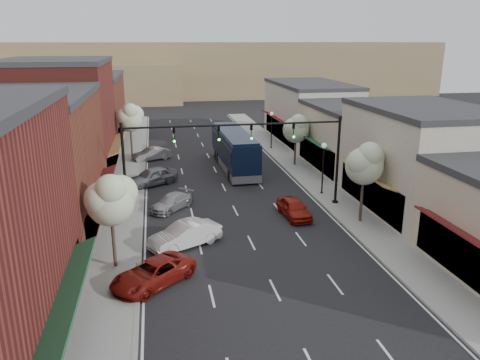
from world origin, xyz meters
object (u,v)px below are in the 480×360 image
tree_right_near (365,162)px  tree_left_far (130,117)px  parked_car_a (153,273)px  parked_car_d (152,177)px  tree_left_near (111,198)px  parked_car_b (185,235)px  coach_bus (234,149)px  lamp_post_near (323,160)px  tree_right_far (296,128)px  signal_mast_left (158,155)px  parked_car_c (172,202)px  red_hatchback (294,208)px  parked_car_e (152,154)px  signal_mast_right (309,149)px  lamp_post_far (271,124)px

tree_right_near → tree_left_far: (-16.60, 22.00, 0.15)m
parked_car_a → parked_car_d: 18.06m
tree_left_near → parked_car_b: (4.05, 2.33, -3.45)m
tree_left_far → coach_bus: (10.24, -5.81, -2.65)m
lamp_post_near → coach_bus: size_ratio=0.36×
tree_left_near → tree_right_near: bearing=13.5°
parked_car_d → parked_car_a: bearing=-31.4°
tree_right_far → tree_left_near: bearing=-129.7°
signal_mast_left → coach_bus: 14.57m
tree_right_near → parked_car_a: size_ratio=1.24×
signal_mast_left → parked_car_c: signal_mast_left is taller
tree_left_far → coach_bus: 12.07m
red_hatchback → coach_bus: bearing=93.6°
tree_left_near → parked_car_e: (2.05, 25.15, -3.54)m
parked_car_a → signal_mast_right: bearing=90.0°
lamp_post_near → parked_car_d: lamp_post_near is taller
signal_mast_right → parked_car_c: signal_mast_right is taller
tree_left_near → lamp_post_near: size_ratio=1.28×
lamp_post_near → parked_car_e: size_ratio=1.08×
signal_mast_right → lamp_post_near: 3.69m
signal_mast_left → parked_car_b: (1.42, -5.73, -3.85)m
coach_bus → parked_car_a: size_ratio=2.58×
parked_car_a → parked_car_e: parked_car_e is taller
tree_right_near → parked_car_e: bearing=124.5°
tree_left_far → parked_car_c: tree_left_far is taller
lamp_post_far → red_hatchback: (-3.80, -22.06, -2.31)m
signal_mast_right → tree_right_near: (2.73, -4.05, -0.17)m
parked_car_c → parked_car_e: (-1.45, 15.93, 0.09)m
signal_mast_left → parked_car_b: size_ratio=1.76×
coach_bus → tree_right_far: bearing=-2.8°
signal_mast_right → tree_left_far: (-13.87, 17.95, -0.02)m
tree_right_far → tree_left_near: 25.99m
signal_mast_left → lamp_post_near: bearing=10.6°
tree_left_near → coach_bus: size_ratio=0.46×
lamp_post_far → parked_car_a: bearing=-114.8°
coach_bus → parked_car_a: (-8.19, -22.39, -1.29)m
parked_car_d → parked_car_c: bearing=-19.1°
signal_mast_left → lamp_post_far: (13.42, 20.00, -1.62)m
signal_mast_right → tree_right_far: signal_mast_right is taller
signal_mast_left → parked_car_e: 17.55m
tree_left_near → parked_car_b: size_ratio=1.22×
tree_right_near → lamp_post_far: size_ratio=1.34×
signal_mast_left → tree_right_near: bearing=-16.2°
signal_mast_right → parked_car_d: signal_mast_right is taller
tree_right_far → parked_car_b: 21.91m
lamp_post_near → parked_car_c: size_ratio=1.09×
signal_mast_left → lamp_post_near: signal_mast_left is taller
tree_left_far → red_hatchback: bearing=-58.5°
tree_left_far → lamp_post_far: tree_left_far is taller
lamp_post_near → tree_right_near: bearing=-85.2°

